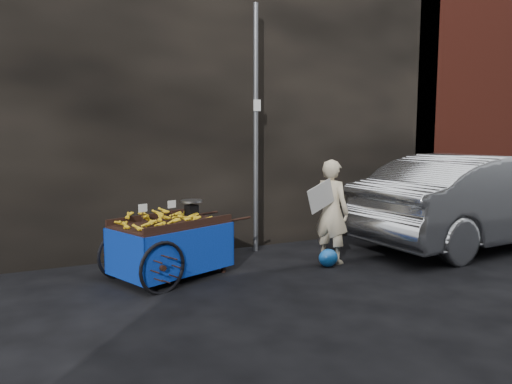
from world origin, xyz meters
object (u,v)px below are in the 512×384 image
vendor (331,211)px  plastic_bag (328,258)px  banana_cart (168,229)px  parked_car (480,200)px

vendor → plastic_bag: (-0.18, -0.20, -0.65)m
banana_cart → parked_car: parked_car is taller
vendor → banana_cart: bearing=58.8°
plastic_bag → parked_car: (3.19, 0.06, 0.66)m
banana_cart → parked_car: 5.47m
banana_cart → plastic_bag: 2.38m
banana_cart → vendor: bearing=-27.6°
plastic_bag → banana_cart: bearing=167.7°
parked_car → vendor: bearing=83.1°
banana_cart → plastic_bag: size_ratio=7.42×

